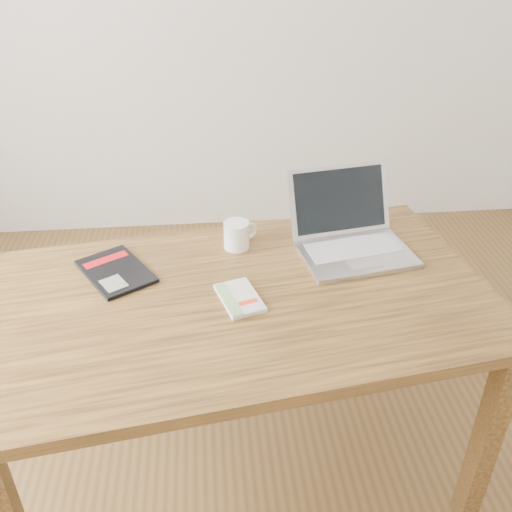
{
  "coord_description": "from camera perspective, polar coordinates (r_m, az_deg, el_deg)",
  "views": [
    {
      "loc": [
        -0.19,
        -1.23,
        1.76
      ],
      "look_at": [
        -0.05,
        0.22,
        0.85
      ],
      "focal_mm": 40.0,
      "sensor_mm": 36.0,
      "label": 1
    }
  ],
  "objects": [
    {
      "name": "room",
      "position": [
        1.3,
        0.05,
        13.9
      ],
      "size": [
        4.04,
        4.04,
        2.7
      ],
      "color": "brown",
      "rests_on": "ground"
    },
    {
      "name": "desk",
      "position": [
        1.77,
        -1.43,
        -6.31
      ],
      "size": [
        1.63,
        1.08,
        0.75
      ],
      "rotation": [
        0.0,
        0.0,
        0.14
      ],
      "color": "#523718",
      "rests_on": "ground"
    },
    {
      "name": "white_guidebook",
      "position": [
        1.7,
        -1.66,
        -4.22
      ],
      "size": [
        0.15,
        0.2,
        0.02
      ],
      "rotation": [
        0.0,
        0.0,
        0.28
      ],
      "color": "silver",
      "rests_on": "desk"
    },
    {
      "name": "black_guidebook",
      "position": [
        1.87,
        -13.86,
        -1.5
      ],
      "size": [
        0.28,
        0.31,
        0.01
      ],
      "rotation": [
        0.0,
        0.0,
        0.55
      ],
      "color": "black",
      "rests_on": "desk"
    },
    {
      "name": "laptop",
      "position": [
        1.95,
        9.41,
        2.16
      ],
      "size": [
        0.42,
        0.41,
        0.24
      ],
      "rotation": [
        0.0,
        0.0,
        0.17
      ],
      "color": "silver",
      "rests_on": "desk"
    },
    {
      "name": "coffee_mug",
      "position": [
        1.93,
        -1.87,
        2.18
      ],
      "size": [
        0.12,
        0.09,
        0.09
      ],
      "rotation": [
        0.0,
        0.0,
        0.49
      ],
      "color": "white",
      "rests_on": "desk"
    }
  ]
}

